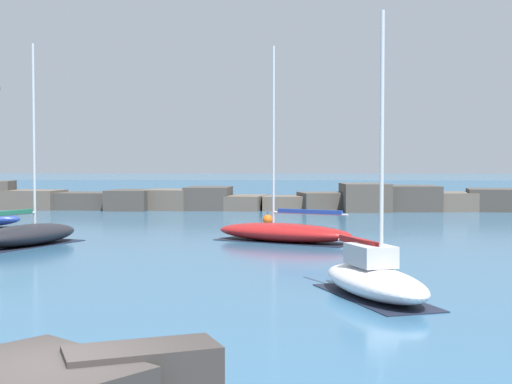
{
  "coord_description": "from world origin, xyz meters",
  "views": [
    {
      "loc": [
        3.54,
        -9.63,
        3.99
      ],
      "look_at": [
        0.84,
        28.69,
        2.5
      ],
      "focal_mm": 50.0,
      "sensor_mm": 36.0,
      "label": 1
    }
  ],
  "objects_px": {
    "sailboat_moored_2": "(28,234)",
    "mooring_buoy_orange_near": "(268,220)",
    "sailboat_moored_4": "(374,278)",
    "sailboat_moored_0": "(283,232)"
  },
  "relations": [
    {
      "from": "sailboat_moored_4",
      "to": "sailboat_moored_2",
      "type": "bearing_deg",
      "value": 141.31
    },
    {
      "from": "sailboat_moored_4",
      "to": "mooring_buoy_orange_near",
      "type": "height_order",
      "value": "sailboat_moored_4"
    },
    {
      "from": "sailboat_moored_2",
      "to": "sailboat_moored_4",
      "type": "height_order",
      "value": "sailboat_moored_2"
    },
    {
      "from": "sailboat_moored_4",
      "to": "sailboat_moored_0",
      "type": "bearing_deg",
      "value": 101.99
    },
    {
      "from": "sailboat_moored_2",
      "to": "sailboat_moored_4",
      "type": "distance_m",
      "value": 20.07
    },
    {
      "from": "mooring_buoy_orange_near",
      "to": "sailboat_moored_4",
      "type": "bearing_deg",
      "value": -79.84
    },
    {
      "from": "sailboat_moored_0",
      "to": "mooring_buoy_orange_near",
      "type": "distance_m",
      "value": 10.55
    },
    {
      "from": "mooring_buoy_orange_near",
      "to": "sailboat_moored_0",
      "type": "bearing_deg",
      "value": -82.51
    },
    {
      "from": "sailboat_moored_4",
      "to": "mooring_buoy_orange_near",
      "type": "relative_size",
      "value": 9.86
    },
    {
      "from": "sailboat_moored_2",
      "to": "mooring_buoy_orange_near",
      "type": "xyz_separation_m",
      "value": [
        11.08,
        13.01,
        -0.23
      ]
    }
  ]
}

